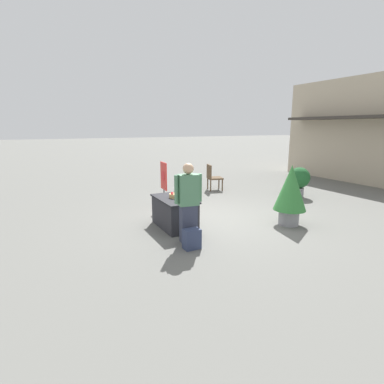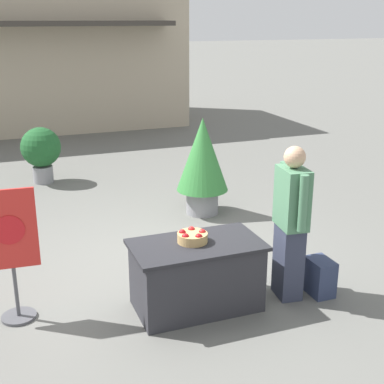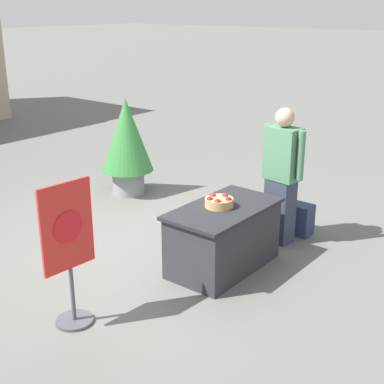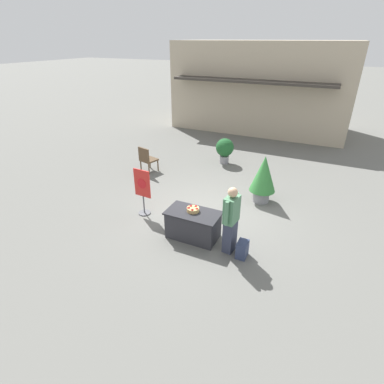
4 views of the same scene
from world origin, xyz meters
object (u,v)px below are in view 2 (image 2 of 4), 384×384
Objects in this scene: potted_plant_near_right at (202,160)px; person_visitor at (291,222)px; backpack at (320,277)px; display_table at (197,275)px; poster_board at (12,251)px; potted_plant_far_right at (41,150)px; apple_basket at (192,237)px.

person_visitor is at bearing -91.97° from potted_plant_near_right.
backpack is at bearing 171.55° from person_visitor.
display_table is 0.90× the size of potted_plant_near_right.
poster_board is at bearing -142.85° from potted_plant_near_right.
potted_plant_near_right reaches higher than potted_plant_far_right.
backpack is 3.00m from potted_plant_near_right.
potted_plant_near_right is at bearing 95.16° from backpack.
potted_plant_near_right is at bearing 67.01° from display_table.
person_visitor reaches higher than backpack.
display_table is 3.29× the size of backpack.
potted_plant_near_right is at bearing -84.93° from person_visitor.
apple_basket is 5.35m from potted_plant_far_right.
person_visitor is at bearing -9.39° from apple_basket.
potted_plant_far_right is at bearing 130.13° from potted_plant_near_right.
backpack is 0.40× the size of potted_plant_far_right.
poster_board reaches higher than backpack.
backpack is at bearing 82.24° from poster_board.
potted_plant_far_right is (0.76, 4.85, -0.13)m from poster_board.
apple_basket is 0.23× the size of poster_board.
display_table is 0.43m from apple_basket.
potted_plant_far_right is at bearing -61.76° from person_visitor.
potted_plant_near_right is (-0.26, 2.91, 0.67)m from backpack.
backpack is at bearing -10.95° from apple_basket.
apple_basket is 1.57m from backpack.
person_visitor is at bearing -68.79° from potted_plant_far_right.
person_visitor is at bearing 82.72° from poster_board.
potted_plant_far_right is at bearing 114.04° from backpack.
potted_plant_far_right is at bearing 101.14° from apple_basket.
backpack is at bearing -65.96° from potted_plant_far_right.
apple_basket is 0.18× the size of person_visitor.
backpack is 0.30× the size of poster_board.
display_table is at bearing -59.16° from apple_basket.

